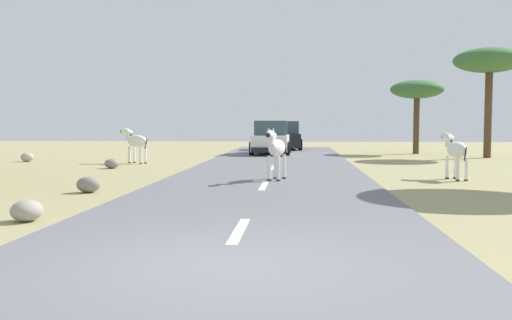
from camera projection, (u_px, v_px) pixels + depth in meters
name	position (u px, v px, depth m)	size (l,w,h in m)	color
ground_plane	(224.00, 269.00, 6.34)	(90.00, 90.00, 0.00)	#998E60
road	(221.00, 267.00, 6.34)	(6.00, 64.00, 0.05)	slate
lane_markings	(206.00, 290.00, 5.34)	(0.16, 56.00, 0.01)	silver
zebra_0	(276.00, 149.00, 15.75)	(0.63, 1.55, 1.48)	silver
zebra_1	(136.00, 142.00, 23.10)	(1.45, 1.04, 1.51)	silver
zebra_2	(456.00, 150.00, 16.38)	(0.59, 1.51, 1.44)	silver
car_0	(271.00, 139.00, 29.43)	(2.05, 4.36, 1.74)	white
car_1	(284.00, 136.00, 34.61)	(2.26, 4.46, 1.74)	black
tree_1	(490.00, 62.00, 26.64)	(3.36, 3.36, 5.24)	#4C3823
tree_2	(417.00, 91.00, 30.25)	(2.84, 2.84, 3.99)	#4C3823
rock_0	(27.00, 157.00, 24.20)	(0.55, 0.47, 0.39)	#A89E8C
rock_1	(112.00, 164.00, 20.50)	(0.53, 0.51, 0.36)	gray
rock_2	(88.00, 185.00, 13.31)	(0.57, 0.44, 0.38)	gray
rock_3	(27.00, 211.00, 9.40)	(0.51, 0.56, 0.36)	gray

